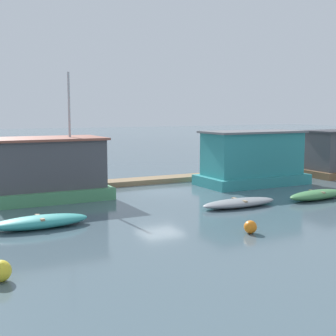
% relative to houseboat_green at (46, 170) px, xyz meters
% --- Properties ---
extents(ground_plane, '(200.00, 200.00, 0.00)m').
position_rel_houseboat_green_xyz_m(ground_plane, '(6.31, -0.46, -1.51)').
color(ground_plane, '#475B66').
extents(dock_walkway, '(42.40, 1.48, 0.30)m').
position_rel_houseboat_green_xyz_m(dock_walkway, '(6.31, 2.41, -1.36)').
color(dock_walkway, '#846B4C').
rests_on(dock_walkway, ground_plane).
extents(houseboat_green, '(6.17, 3.87, 6.50)m').
position_rel_houseboat_green_xyz_m(houseboat_green, '(0.00, 0.00, 0.00)').
color(houseboat_green, '#4C9360').
rests_on(houseboat_green, ground_plane).
extents(houseboat_teal, '(6.65, 3.34, 3.30)m').
position_rel_houseboat_green_xyz_m(houseboat_teal, '(12.36, -1.05, 0.05)').
color(houseboat_teal, teal).
rests_on(houseboat_teal, ground_plane).
extents(dinghy_teal, '(3.79, 1.31, 0.49)m').
position_rel_houseboat_green_xyz_m(dinghy_teal, '(-1.64, -6.06, -1.26)').
color(dinghy_teal, teal).
rests_on(dinghy_teal, ground_plane).
extents(dinghy_grey, '(3.99, 1.30, 0.38)m').
position_rel_houseboat_green_xyz_m(dinghy_grey, '(7.63, -6.27, -1.32)').
color(dinghy_grey, gray).
rests_on(dinghy_grey, ground_plane).
extents(dinghy_green, '(3.82, 1.48, 0.48)m').
position_rel_houseboat_green_xyz_m(dinghy_green, '(12.26, -6.57, -1.27)').
color(dinghy_green, '#47844C').
rests_on(dinghy_green, ground_plane).
extents(mooring_post_far_left, '(0.25, 0.25, 1.88)m').
position_rel_houseboat_green_xyz_m(mooring_post_far_left, '(16.40, 1.42, -0.57)').
color(mooring_post_far_left, '#846B4C').
rests_on(mooring_post_far_left, ground_plane).
extents(mooring_post_centre, '(0.23, 0.23, 1.63)m').
position_rel_houseboat_green_xyz_m(mooring_post_centre, '(15.58, 1.42, -0.69)').
color(mooring_post_centre, '#846B4C').
rests_on(mooring_post_centre, ground_plane).
extents(buoy_yellow, '(0.59, 0.59, 0.59)m').
position_rel_houseboat_green_xyz_m(buoy_yellow, '(-3.81, -11.37, -1.22)').
color(buoy_yellow, yellow).
rests_on(buoy_yellow, ground_plane).
extents(buoy_orange, '(0.49, 0.49, 0.49)m').
position_rel_houseboat_green_xyz_m(buoy_orange, '(5.12, -10.42, -1.27)').
color(buoy_orange, orange).
rests_on(buoy_orange, ground_plane).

